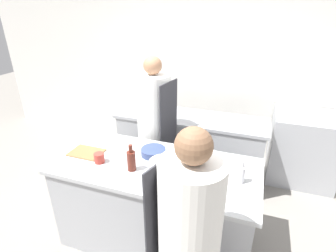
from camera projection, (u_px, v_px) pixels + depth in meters
ground_plane at (157, 237)px, 2.86m from camera, size 16.00×16.00×0.00m
wall_back at (206, 69)px, 4.10m from camera, size 8.00×0.06×2.80m
prep_counter at (157, 203)px, 2.67m from camera, size 1.94×0.90×0.93m
pass_counter at (189, 147)px, 3.73m from camera, size 2.05×0.61×0.93m
oven_range at (302, 148)px, 3.67m from camera, size 0.86×0.74×0.97m
chef_at_prep_near at (188, 251)px, 1.68m from camera, size 0.44×0.43×1.75m
chef_at_stove at (155, 131)px, 3.21m from camera, size 0.44×0.42×1.81m
bottle_olive_oil at (209, 165)px, 2.26m from camera, size 0.08×0.08×0.29m
bottle_vinegar at (131, 160)px, 2.35m from camera, size 0.08×0.08×0.26m
bottle_wine at (241, 174)px, 2.19m from camera, size 0.06×0.06×0.21m
bowl_mixing_large at (153, 152)px, 2.62m from camera, size 0.25×0.25×0.07m
bowl_prep_small at (163, 165)px, 2.38m from camera, size 0.27×0.27×0.09m
cup at (99, 158)px, 2.49m from camera, size 0.10×0.10×0.10m
cutting_board at (86, 152)px, 2.66m from camera, size 0.33×0.24×0.01m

